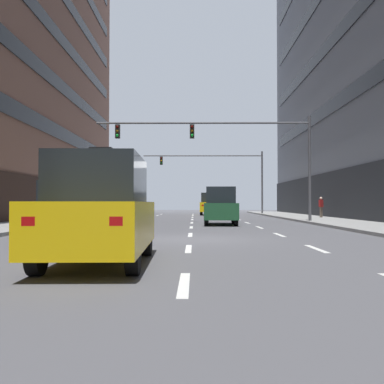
{
  "coord_description": "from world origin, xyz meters",
  "views": [
    {
      "loc": [
        0.16,
        -14.5,
        1.22
      ],
      "look_at": [
        -0.01,
        16.35,
        2.0
      ],
      "focal_mm": 40.38,
      "sensor_mm": 36.0,
      "label": 1
    }
  ],
  "objects": [
    {
      "name": "lane_stripe_l3_s5",
      "position": [
        3.4,
        7.0,
        0.0
      ],
      "size": [
        0.16,
        2.0,
        0.01
      ],
      "primitive_type": "cube",
      "color": "silver",
      "rests_on": "ground"
    },
    {
      "name": "lane_stripe_l2_s5",
      "position": [
        0.0,
        7.0,
        0.0
      ],
      "size": [
        0.16,
        2.0,
        0.01
      ],
      "primitive_type": "cube",
      "color": "silver",
      "rests_on": "ground"
    },
    {
      "name": "taxi_driving_1",
      "position": [
        -1.73,
        -5.86,
        1.07
      ],
      "size": [
        1.98,
        4.5,
        2.34
      ],
      "color": "black",
      "rests_on": "ground"
    },
    {
      "name": "car_driving_2",
      "position": [
        1.63,
        9.71,
        1.04
      ],
      "size": [
        1.97,
        4.39,
        2.09
      ],
      "color": "black",
      "rests_on": "ground"
    },
    {
      "name": "lane_stripe_l1_s10",
      "position": [
        -3.4,
        32.0,
        0.0
      ],
      "size": [
        0.16,
        2.0,
        0.01
      ],
      "primitive_type": "cube",
      "color": "silver",
      "rests_on": "ground"
    },
    {
      "name": "lane_stripe_l1_s5",
      "position": [
        -3.4,
        7.0,
        0.0
      ],
      "size": [
        0.16,
        2.0,
        0.01
      ],
      "primitive_type": "cube",
      "color": "silver",
      "rests_on": "ground"
    },
    {
      "name": "lane_stripe_l1_s4",
      "position": [
        -3.4,
        2.0,
        0.0
      ],
      "size": [
        0.16,
        2.0,
        0.01
      ],
      "primitive_type": "cube",
      "color": "silver",
      "rests_on": "ground"
    },
    {
      "name": "traffic_signal_1",
      "position": [
        3.17,
        30.22,
        4.78
      ],
      "size": [
        12.41,
        0.35,
        6.44
      ],
      "color": "#4C4C51",
      "rests_on": "sidewalk_right"
    },
    {
      "name": "lane_stripe_l3_s9",
      "position": [
        3.4,
        27.0,
        0.0
      ],
      "size": [
        0.16,
        2.0,
        0.01
      ],
      "primitive_type": "cube",
      "color": "silver",
      "rests_on": "ground"
    },
    {
      "name": "lane_stripe_l2_s7",
      "position": [
        0.0,
        17.0,
        0.0
      ],
      "size": [
        0.16,
        2.0,
        0.01
      ],
      "primitive_type": "cube",
      "color": "silver",
      "rests_on": "ground"
    },
    {
      "name": "lane_stripe_l3_s8",
      "position": [
        3.4,
        22.0,
        0.0
      ],
      "size": [
        0.16,
        2.0,
        0.01
      ],
      "primitive_type": "cube",
      "color": "silver",
      "rests_on": "ground"
    },
    {
      "name": "lane_stripe_l3_s10",
      "position": [
        3.4,
        32.0,
        0.0
      ],
      "size": [
        0.16,
        2.0,
        0.01
      ],
      "primitive_type": "cube",
      "color": "silver",
      "rests_on": "ground"
    },
    {
      "name": "traffic_signal_0",
      "position": [
        2.4,
        11.78,
        4.9
      ],
      "size": [
        13.14,
        0.35,
        6.37
      ],
      "color": "#4C4C51",
      "rests_on": "sidewalk_right"
    },
    {
      "name": "lane_stripe_l1_s9",
      "position": [
        -3.4,
        27.0,
        0.0
      ],
      "size": [
        0.16,
        2.0,
        0.01
      ],
      "primitive_type": "cube",
      "color": "silver",
      "rests_on": "ground"
    },
    {
      "name": "street_tree_0",
      "position": [
        -8.36,
        27.4,
        2.35
      ],
      "size": [
        1.68,
        1.88,
        4.41
      ],
      "color": "#4C3823",
      "rests_on": "sidewalk_left"
    },
    {
      "name": "lane_stripe_l3_s6",
      "position": [
        3.4,
        12.0,
        0.0
      ],
      "size": [
        0.16,
        2.0,
        0.01
      ],
      "primitive_type": "cube",
      "color": "silver",
      "rests_on": "ground"
    },
    {
      "name": "lane_stripe_l2_s6",
      "position": [
        0.0,
        12.0,
        0.0
      ],
      "size": [
        0.16,
        2.0,
        0.01
      ],
      "primitive_type": "cube",
      "color": "silver",
      "rests_on": "ground"
    },
    {
      "name": "lane_stripe_l3_s3",
      "position": [
        3.4,
        -3.0,
        0.0
      ],
      "size": [
        0.16,
        2.0,
        0.01
      ],
      "primitive_type": "cube",
      "color": "silver",
      "rests_on": "ground"
    },
    {
      "name": "taxi_driving_0",
      "position": [
        -5.06,
        9.5,
        0.8
      ],
      "size": [
        1.89,
        4.37,
        1.81
      ],
      "color": "black",
      "rests_on": "ground"
    },
    {
      "name": "lane_stripe_l2_s2",
      "position": [
        0.0,
        -8.0,
        0.0
      ],
      "size": [
        0.16,
        2.0,
        0.01
      ],
      "primitive_type": "cube",
      "color": "silver",
      "rests_on": "ground"
    },
    {
      "name": "lane_stripe_l1_s7",
      "position": [
        -3.4,
        17.0,
        0.0
      ],
      "size": [
        0.16,
        2.0,
        0.01
      ],
      "primitive_type": "cube",
      "color": "silver",
      "rests_on": "ground"
    },
    {
      "name": "pedestrian_0",
      "position": [
        9.59,
        17.65,
        1.01
      ],
      "size": [
        0.41,
        0.39,
        1.52
      ],
      "color": "brown",
      "rests_on": "sidewalk_right"
    },
    {
      "name": "car_driving_4",
      "position": [
        -5.07,
        3.23,
        1.05
      ],
      "size": [
        1.99,
        4.41,
        2.1
      ],
      "color": "black",
      "rests_on": "ground"
    },
    {
      "name": "lane_stripe_l1_s8",
      "position": [
        -3.4,
        22.0,
        0.0
      ],
      "size": [
        0.16,
        2.0,
        0.01
      ],
      "primitive_type": "cube",
      "color": "silver",
      "rests_on": "ground"
    },
    {
      "name": "lane_stripe_l2_s8",
      "position": [
        0.0,
        22.0,
        0.0
      ],
      "size": [
        0.16,
        2.0,
        0.01
      ],
      "primitive_type": "cube",
      "color": "silver",
      "rests_on": "ground"
    },
    {
      "name": "lane_stripe_l1_s3",
      "position": [
        -3.4,
        -3.0,
        0.0
      ],
      "size": [
        0.16,
        2.0,
        0.01
      ],
      "primitive_type": "cube",
      "color": "silver",
      "rests_on": "ground"
    },
    {
      "name": "lane_stripe_l2_s10",
      "position": [
        0.0,
        32.0,
        0.0
      ],
      "size": [
        0.16,
        2.0,
        0.01
      ],
      "primitive_type": "cube",
      "color": "silver",
      "rests_on": "ground"
    },
    {
      "name": "lane_stripe_l2_s4",
      "position": [
        0.0,
        2.0,
        0.0
      ],
      "size": [
        0.16,
        2.0,
        0.01
      ],
      "primitive_type": "cube",
      "color": "silver",
      "rests_on": "ground"
    },
    {
      "name": "lane_stripe_l2_s9",
      "position": [
        0.0,
        27.0,
        0.0
      ],
      "size": [
        0.16,
        2.0,
        0.01
      ],
      "primitive_type": "cube",
      "color": "silver",
      "rests_on": "ground"
    },
    {
      "name": "lane_stripe_l3_s7",
      "position": [
        3.4,
        17.0,
        0.0
      ],
      "size": [
        0.16,
        2.0,
        0.01
      ],
      "primitive_type": "cube",
      "color": "silver",
      "rests_on": "ground"
    },
    {
      "name": "lane_stripe_l3_s4",
      "position": [
        3.4,
        2.0,
        0.0
      ],
      "size": [
        0.16,
        2.0,
        0.01
      ],
      "primitive_type": "cube",
      "color": "silver",
      "rests_on": "ground"
    },
    {
      "name": "lane_stripe_l1_s6",
      "position": [
        -3.4,
        12.0,
        0.0
      ],
      "size": [
        0.16,
        2.0,
        0.01
      ],
      "primitive_type": "cube",
      "color": "silver",
      "rests_on": "ground"
    },
    {
      "name": "lane_stripe_l2_s3",
      "position": [
        0.0,
        -3.0,
        0.0
      ],
      "size": [
        0.16,
        2.0,
        0.01
      ],
      "primitive_type": "cube",
      "color": "silver",
      "rests_on": "ground"
    },
    {
      "name": "taxi_driving_3",
      "position": [
        1.69,
        28.96,
        1.11
      ],
      "size": [
        2.05,
        4.64,
        2.41
      ],
      "color": "black",
      "rests_on": "ground"
    },
    {
      "name": "ground_plane",
      "position": [
        0.0,
        0.0,
        0.0
      ],
      "size": [
        120.0,
        120.0,
        0.0
      ],
      "primitive_type": "plane",
      "color": "#515156"
    }
  ]
}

